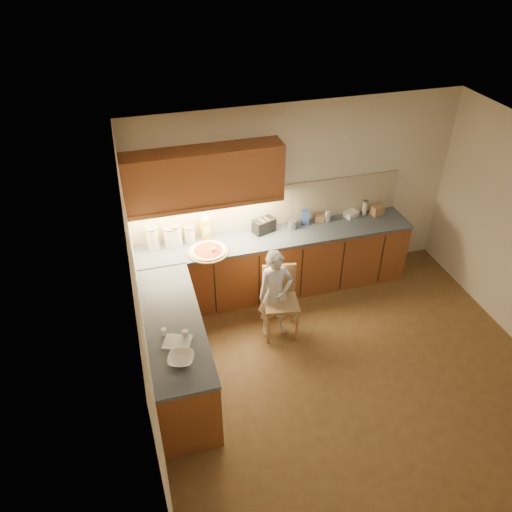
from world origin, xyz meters
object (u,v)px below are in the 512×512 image
(child, at_px, (275,294))
(toaster, at_px, (264,226))
(pizza_on_board, at_px, (208,251))
(wooden_chair, at_px, (280,296))
(oil_jug, at_px, (206,228))

(child, height_order, toaster, child)
(child, bearing_deg, pizza_on_board, 137.35)
(wooden_chair, distance_m, toaster, 1.04)
(pizza_on_board, height_order, wooden_chair, pizza_on_board)
(wooden_chair, bearing_deg, pizza_on_board, 149.68)
(wooden_chair, relative_size, toaster, 2.82)
(pizza_on_board, distance_m, wooden_chair, 1.07)
(pizza_on_board, relative_size, child, 0.42)
(oil_jug, bearing_deg, pizza_on_board, -96.57)
(wooden_chair, bearing_deg, oil_jug, 135.67)
(toaster, bearing_deg, oil_jug, 156.43)
(pizza_on_board, relative_size, oil_jug, 1.55)
(oil_jug, height_order, toaster, oil_jug)
(pizza_on_board, xyz_separation_m, child, (0.69, -0.66, -0.33))
(child, relative_size, oil_jug, 3.66)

